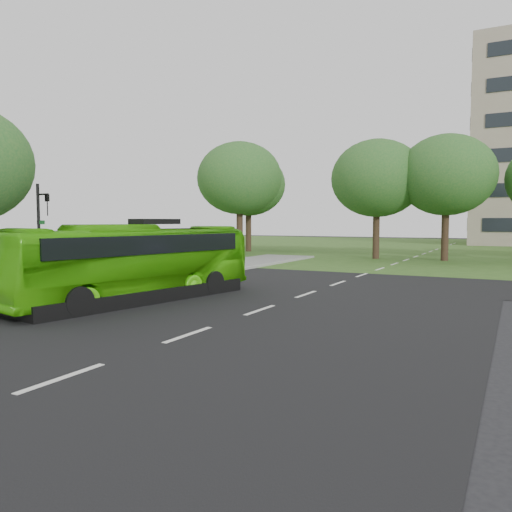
{
  "coord_description": "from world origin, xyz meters",
  "views": [
    {
      "loc": [
        7.41,
        -12.35,
        2.92
      ],
      "look_at": [
        -1.4,
        4.39,
        1.6
      ],
      "focal_mm": 35.0,
      "sensor_mm": 36.0,
      "label": 1
    }
  ],
  "objects_px": {
    "tree_park_c": "(447,175)",
    "traffic_light": "(41,228)",
    "tree_park_f": "(248,184)",
    "bus": "(134,263)",
    "tree_park_a": "(240,178)",
    "tree_park_b": "(377,178)"
  },
  "relations": [
    {
      "from": "tree_park_a",
      "to": "traffic_light",
      "type": "height_order",
      "value": "tree_park_a"
    },
    {
      "from": "tree_park_c",
      "to": "tree_park_f",
      "type": "xyz_separation_m",
      "value": [
        -18.22,
        3.14,
        0.14
      ]
    },
    {
      "from": "tree_park_c",
      "to": "tree_park_b",
      "type": "bearing_deg",
      "value": -174.95
    },
    {
      "from": "traffic_light",
      "to": "tree_park_c",
      "type": "bearing_deg",
      "value": 52.24
    },
    {
      "from": "tree_park_f",
      "to": "bus",
      "type": "relative_size",
      "value": 0.94
    },
    {
      "from": "tree_park_c",
      "to": "traffic_light",
      "type": "xyz_separation_m",
      "value": [
        -12.99,
        -24.65,
        -3.64
      ]
    },
    {
      "from": "tree_park_a",
      "to": "traffic_light",
      "type": "bearing_deg",
      "value": -81.01
    },
    {
      "from": "tree_park_c",
      "to": "tree_park_f",
      "type": "bearing_deg",
      "value": 170.23
    },
    {
      "from": "tree_park_b",
      "to": "tree_park_c",
      "type": "xyz_separation_m",
      "value": [
        4.98,
        0.44,
        0.07
      ]
    },
    {
      "from": "bus",
      "to": "traffic_light",
      "type": "height_order",
      "value": "traffic_light"
    },
    {
      "from": "tree_park_c",
      "to": "traffic_light",
      "type": "bearing_deg",
      "value": -117.79
    },
    {
      "from": "tree_park_b",
      "to": "traffic_light",
      "type": "xyz_separation_m",
      "value": [
        -8.01,
        -24.21,
        -3.57
      ]
    },
    {
      "from": "tree_park_c",
      "to": "traffic_light",
      "type": "relative_size",
      "value": 2.06
    },
    {
      "from": "tree_park_a",
      "to": "tree_park_c",
      "type": "height_order",
      "value": "tree_park_a"
    },
    {
      "from": "tree_park_a",
      "to": "bus",
      "type": "bearing_deg",
      "value": -69.15
    },
    {
      "from": "tree_park_b",
      "to": "tree_park_c",
      "type": "relative_size",
      "value": 0.99
    },
    {
      "from": "tree_park_a",
      "to": "tree_park_c",
      "type": "relative_size",
      "value": 1.05
    },
    {
      "from": "tree_park_b",
      "to": "tree_park_f",
      "type": "height_order",
      "value": "tree_park_f"
    },
    {
      "from": "tree_park_c",
      "to": "traffic_light",
      "type": "distance_m",
      "value": 28.1
    },
    {
      "from": "tree_park_b",
      "to": "bus",
      "type": "height_order",
      "value": "tree_park_b"
    },
    {
      "from": "tree_park_f",
      "to": "tree_park_a",
      "type": "bearing_deg",
      "value": -70.83
    },
    {
      "from": "tree_park_a",
      "to": "bus",
      "type": "relative_size",
      "value": 0.97
    }
  ]
}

